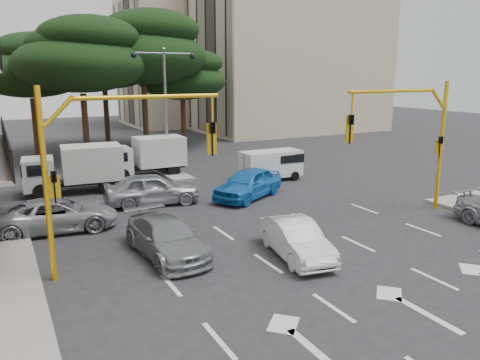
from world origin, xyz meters
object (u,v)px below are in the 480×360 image
(car_white_hatch, at_px, (296,239))
(van_white, at_px, (271,165))
(box_truck_a, at_px, (75,170))
(box_truck_b, at_px, (146,157))
(car_silver_wagon, at_px, (166,237))
(street_lamp_center, at_px, (165,88))
(car_blue_compact, at_px, (248,183))
(car_silver_cross_b, at_px, (152,189))
(signal_mast_right, at_px, (415,130))
(car_silver_cross_a, at_px, (57,215))
(signal_mast_left, at_px, (105,154))

(car_white_hatch, distance_m, van_white, 12.18)
(box_truck_a, relative_size, box_truck_b, 1.04)
(car_silver_wagon, distance_m, van_white, 12.85)
(street_lamp_center, distance_m, car_blue_compact, 9.50)
(van_white, bearing_deg, car_silver_cross_b, -76.08)
(car_silver_wagon, xyz_separation_m, box_truck_b, (3.21, 13.17, 0.56))
(signal_mast_right, height_order, street_lamp_center, street_lamp_center)
(street_lamp_center, distance_m, car_silver_wagon, 15.26)
(car_silver_cross_a, bearing_deg, signal_mast_left, -162.25)
(signal_mast_left, xyz_separation_m, car_silver_cross_a, (-1.07, 5.02, -3.21))
(car_white_hatch, bearing_deg, car_silver_wagon, 160.20)
(car_silver_cross_a, bearing_deg, box_truck_a, -9.45)
(box_truck_a, height_order, box_truck_b, box_truck_a)
(street_lamp_center, xyz_separation_m, box_truck_a, (-6.19, -2.75, -4.16))
(car_blue_compact, distance_m, box_truck_b, 8.28)
(car_white_hatch, relative_size, van_white, 1.08)
(street_lamp_center, height_order, car_silver_cross_b, street_lamp_center)
(car_silver_wagon, xyz_separation_m, van_white, (9.58, 8.56, 0.25))
(street_lamp_center, bearing_deg, car_silver_cross_b, -114.79)
(signal_mast_left, relative_size, van_white, 1.64)
(car_silver_cross_a, bearing_deg, van_white, -67.27)
(car_blue_compact, height_order, box_truck_b, box_truck_b)
(signal_mast_right, bearing_deg, car_blue_compact, 131.84)
(car_silver_cross_a, distance_m, car_silver_cross_b, 5.06)
(box_truck_b, bearing_deg, box_truck_a, 116.75)
(street_lamp_center, xyz_separation_m, van_white, (4.77, -5.11, -4.51))
(signal_mast_right, xyz_separation_m, car_blue_compact, (-5.25, 5.87, -3.11))
(car_silver_wagon, relative_size, car_silver_cross_b, 0.99)
(box_truck_b, bearing_deg, van_white, -125.23)
(car_silver_wagon, distance_m, box_truck_b, 13.57)
(car_silver_wagon, relative_size, box_truck_b, 0.92)
(car_white_hatch, bearing_deg, van_white, 72.37)
(box_truck_a, bearing_deg, car_silver_cross_a, 169.88)
(signal_mast_left, distance_m, car_silver_cross_b, 8.45)
(box_truck_a, bearing_deg, car_silver_wagon, -167.81)
(signal_mast_right, bearing_deg, car_silver_wagon, 178.34)
(car_silver_wagon, xyz_separation_m, car_silver_cross_a, (-3.07, 4.68, 0.01))
(car_white_hatch, relative_size, car_blue_compact, 0.87)
(signal_mast_left, distance_m, car_white_hatch, 7.07)
(car_white_hatch, xyz_separation_m, car_silver_wagon, (-3.99, 2.26, 0.01))
(car_white_hatch, height_order, car_blue_compact, car_blue_compact)
(signal_mast_left, xyz_separation_m, van_white, (11.57, 8.90, -2.97))
(car_silver_cross_a, height_order, van_white, van_white)
(van_white, bearing_deg, car_white_hatch, -26.68)
(car_silver_cross_a, bearing_deg, car_blue_compact, -79.16)
(signal_mast_right, bearing_deg, car_silver_cross_b, 145.07)
(car_blue_compact, relative_size, car_silver_cross_a, 0.94)
(car_blue_compact, xyz_separation_m, box_truck_a, (-7.74, 5.39, 0.49))
(signal_mast_right, height_order, car_silver_cross_a, signal_mast_right)
(street_lamp_center, relative_size, van_white, 2.12)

